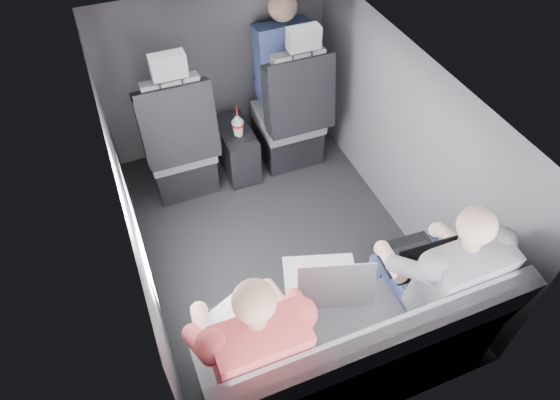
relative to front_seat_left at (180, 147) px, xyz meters
name	(u,v)px	position (x,y,z in m)	size (l,w,h in m)	color
floor	(278,245)	(0.45, -0.84, -0.40)	(2.60, 2.60, 0.00)	black
ceiling	(277,84)	(0.45, -0.84, 0.95)	(2.60, 2.60, 0.00)	#B2B2AD
panel_left	(132,218)	(-0.45, -0.84, 0.27)	(0.02, 2.60, 1.35)	#56565B
panel_right	(403,143)	(1.35, -0.84, 0.27)	(0.02, 2.60, 1.35)	#56565B
panel_front	(216,72)	(0.45, 0.46, 0.27)	(1.80, 0.02, 1.35)	#56565B
panel_back	(384,362)	(0.45, -2.14, 0.27)	(1.80, 0.02, 1.35)	#56565B
side_window	(137,229)	(-0.43, -1.14, 0.50)	(0.02, 0.75, 0.42)	white
seatbelt	(301,88)	(0.90, -0.17, 0.40)	(0.05, 0.01, 0.65)	black
front_seat_left	(180,147)	(0.00, 0.00, 0.00)	(0.52, 0.58, 1.26)	black
front_seat_right	(291,120)	(0.90, 0.00, 0.00)	(0.52, 0.58, 1.26)	black
center_console	(237,150)	(0.45, 0.04, -0.20)	(0.24, 0.48, 0.41)	black
rear_bench	(351,354)	(0.45, -1.90, -0.09)	(1.60, 0.57, 0.92)	#5A595E
soda_cup	(238,128)	(0.45, -0.02, 0.07)	(0.09, 0.09, 0.27)	white
water_bottle	(238,127)	(0.45, -0.02, 0.08)	(0.06, 0.06, 0.17)	#A1C1DB
laptop_white	(239,322)	(-0.09, -1.68, 0.23)	(0.39, 0.41, 0.24)	white
laptop_silver	(326,279)	(0.41, -1.62, 0.24)	(0.45, 0.46, 0.28)	silver
laptop_black	(415,256)	(0.93, -1.66, 0.23)	(0.35, 0.32, 0.24)	black
passenger_rear_left	(251,343)	(-0.07, -1.81, 0.24)	(0.51, 0.63, 1.24)	#313136
passenger_rear_right	(437,275)	(0.97, -1.81, 0.23)	(0.51, 0.63, 1.24)	navy
passenger_front_right	(282,63)	(0.93, 0.26, 0.36)	(0.42, 0.42, 0.88)	navy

